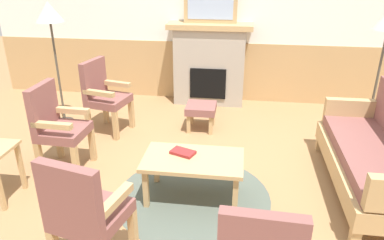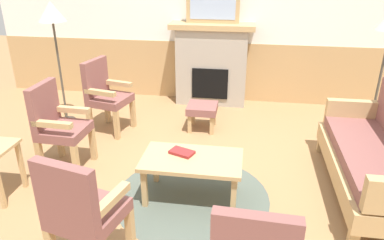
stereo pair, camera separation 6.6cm
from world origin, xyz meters
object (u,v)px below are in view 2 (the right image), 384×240
armchair_near_fireplace (57,123)px  armchair_by_window_left (105,93)px  coffee_table (192,163)px  footstool (202,110)px  armchair_front_center (81,209)px  floor_lamp_by_chairs (52,20)px  fireplace (212,64)px  book_on_table (182,152)px  framed_picture (213,4)px  couch (376,158)px

armchair_near_fireplace → armchair_by_window_left: size_ratio=1.00×
armchair_near_fireplace → coffee_table: bearing=-13.3°
coffee_table → footstool: size_ratio=2.40×
armchair_front_center → floor_lamp_by_chairs: (-1.44, 2.58, 0.91)m
armchair_by_window_left → fireplace: bearing=44.3°
book_on_table → armchair_by_window_left: bearing=134.5°
framed_picture → armchair_front_center: size_ratio=0.82×
framed_picture → coffee_table: (0.10, -2.64, -1.17)m
armchair_near_fireplace → armchair_by_window_left: same height
coffee_table → floor_lamp_by_chairs: size_ratio=0.57×
armchair_near_fireplace → couch: bearing=-0.3°
framed_picture → couch: size_ratio=0.44×
book_on_table → framed_picture: bearing=89.8°
armchair_near_fireplace → footstool: bearing=40.4°
fireplace → book_on_table: (-0.01, -2.57, -0.20)m
coffee_table → armchair_near_fireplace: 1.60m
footstool → armchair_by_window_left: bearing=-170.5°
framed_picture → armchair_by_window_left: 2.08m
footstool → armchair_by_window_left: (-1.29, -0.22, 0.25)m
armchair_by_window_left → armchair_front_center: size_ratio=1.00×
framed_picture → coffee_table: 2.89m
framed_picture → book_on_table: bearing=-90.2°
footstool → armchair_near_fireplace: (-1.44, -1.23, 0.25)m
couch → book_on_table: size_ratio=7.80×
footstool → armchair_by_window_left: armchair_by_window_left is taller
fireplace → book_on_table: bearing=-90.2°
fireplace → floor_lamp_by_chairs: 2.40m
armchair_near_fireplace → armchair_front_center: size_ratio=1.00×
book_on_table → fireplace: bearing=89.8°
armchair_by_window_left → armchair_front_center: (0.75, -2.41, 0.00)m
footstool → floor_lamp_by_chairs: 2.30m
fireplace → book_on_table: size_ratio=5.63×
book_on_table → footstool: size_ratio=0.58×
couch → armchair_near_fireplace: size_ratio=1.84×
floor_lamp_by_chairs → fireplace: bearing=28.6°
armchair_front_center → armchair_by_window_left: bearing=107.3°
footstool → armchair_front_center: 2.69m
couch → armchair_front_center: same height
couch → book_on_table: bearing=-171.6°
coffee_table → armchair_front_center: armchair_front_center is taller
framed_picture → fireplace: bearing=-90.0°
floor_lamp_by_chairs → armchair_near_fireplace: bearing=-65.6°
footstool → armchair_near_fireplace: armchair_near_fireplace is taller
couch → armchair_by_window_left: same height
couch → armchair_near_fireplace: (-3.32, 0.02, 0.14)m
book_on_table → floor_lamp_by_chairs: floor_lamp_by_chairs is taller
footstool → armchair_near_fireplace: bearing=-139.6°
fireplace → armchair_by_window_left: fireplace is taller
couch → armchair_by_window_left: bearing=162.0°
fireplace → framed_picture: size_ratio=1.62×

